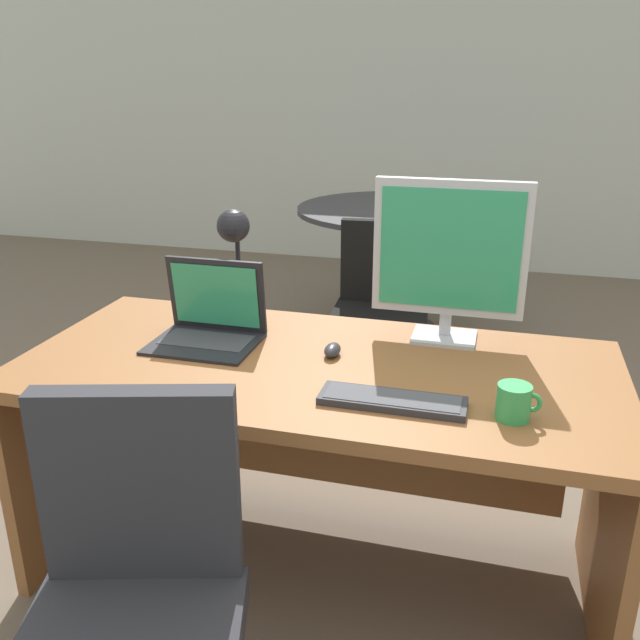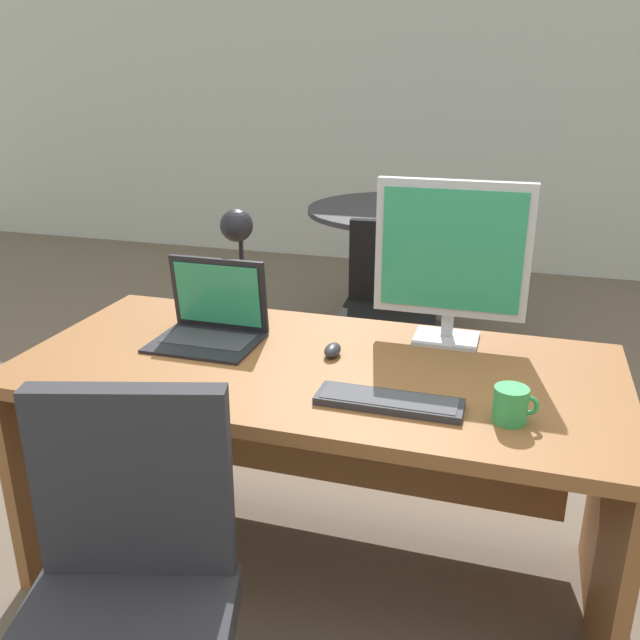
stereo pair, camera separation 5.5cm
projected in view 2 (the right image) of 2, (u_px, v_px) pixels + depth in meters
name	position (u px, v px, depth m)	size (l,w,h in m)	color
ground	(400.00, 383.00, 3.60)	(12.00, 12.00, 0.00)	#6B5B4C
back_wall	(465.00, 93.00, 5.32)	(10.00, 0.10, 2.80)	silver
desk	(321.00, 417.00, 2.11)	(1.76, 0.82, 0.75)	brown
monitor	(452.00, 254.00, 2.07)	(0.47, 0.16, 0.51)	#B7BABF
laptop	(213.00, 315.00, 2.17)	(0.33, 0.26, 0.25)	black
keyboard	(389.00, 402.00, 1.74)	(0.38, 0.11, 0.02)	#2D2D33
mouse	(333.00, 350.00, 2.04)	(0.05, 0.08, 0.04)	#2D2D33
desk_lamp	(238.00, 240.00, 2.27)	(0.12, 0.14, 0.38)	black
coffee_mug	(511.00, 405.00, 1.65)	(0.11, 0.08, 0.09)	green
meeting_table	(407.00, 240.00, 4.09)	(1.20, 1.20, 0.79)	black
meeting_chair_near	(387.00, 330.00, 3.36)	(0.56, 0.56, 0.87)	black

